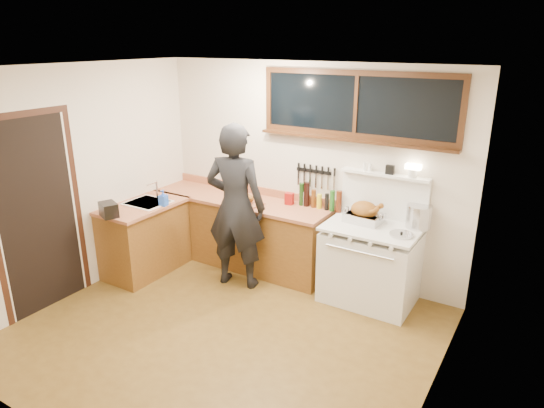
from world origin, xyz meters
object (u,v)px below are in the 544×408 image
Objects in this scene: cutting_board at (246,200)px; roast_turkey at (364,213)px; vintage_stove at (370,262)px; man at (236,207)px.

cutting_board is 0.97× the size of roast_turkey.
vintage_stove reaches higher than cutting_board.
cutting_board is at bearing 104.34° from man.
vintage_stove is 1.67m from cutting_board.
vintage_stove is 0.55m from roast_turkey.
roast_turkey is at bearing 21.14° from man.
man is at bearing -75.66° from cutting_board.
vintage_stove is at bearing 16.86° from man.
man is 1.47m from roast_turkey.
vintage_stove reaches higher than roast_turkey.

